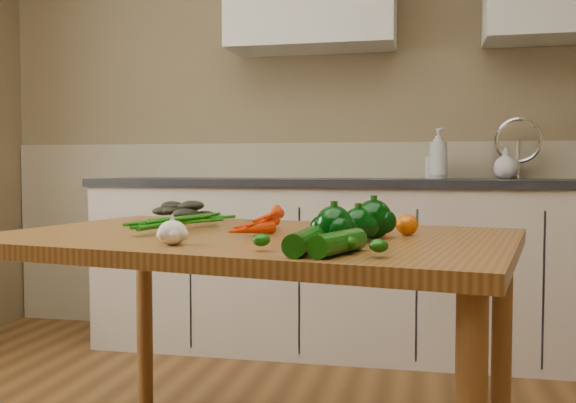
% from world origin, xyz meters
% --- Properties ---
extents(room, '(4.04, 5.04, 2.64)m').
position_xyz_m(room, '(0.00, 0.17, 1.25)').
color(room, brown).
rests_on(room, ground).
extents(counter_run, '(2.84, 0.64, 1.14)m').
position_xyz_m(counter_run, '(0.21, 2.19, 0.46)').
color(counter_run, beige).
rests_on(counter_run, ground).
extents(table, '(1.58, 1.16, 0.77)m').
position_xyz_m(table, '(0.03, 0.62, 0.68)').
color(table, brown).
rests_on(table, ground).
extents(soap_bottle_a, '(0.14, 0.14, 0.26)m').
position_xyz_m(soap_bottle_a, '(0.58, 2.25, 1.03)').
color(soap_bottle_a, silver).
rests_on(soap_bottle_a, counter_run).
extents(soap_bottle_b, '(0.11, 0.11, 0.17)m').
position_xyz_m(soap_bottle_b, '(0.56, 2.34, 0.99)').
color(soap_bottle_b, silver).
rests_on(soap_bottle_b, counter_run).
extents(soap_bottle_c, '(0.16, 0.16, 0.16)m').
position_xyz_m(soap_bottle_c, '(0.92, 2.36, 0.98)').
color(soap_bottle_c, silver).
rests_on(soap_bottle_c, counter_run).
extents(carrot_bunch, '(0.30, 0.25, 0.07)m').
position_xyz_m(carrot_bunch, '(-0.02, 0.65, 0.80)').
color(carrot_bunch, '#E83505').
rests_on(carrot_bunch, table).
extents(leafy_greens, '(0.20, 0.18, 0.10)m').
position_xyz_m(leafy_greens, '(-0.33, 1.00, 0.82)').
color(leafy_greens, black).
rests_on(leafy_greens, table).
extents(garlic_bulb, '(0.07, 0.07, 0.06)m').
position_xyz_m(garlic_bulb, '(-0.08, 0.32, 0.80)').
color(garlic_bulb, white).
rests_on(garlic_bulb, table).
extents(pepper_a, '(0.09, 0.09, 0.09)m').
position_xyz_m(pepper_a, '(0.35, 0.49, 0.81)').
color(pepper_a, black).
rests_on(pepper_a, table).
extents(pepper_b, '(0.10, 0.10, 0.10)m').
position_xyz_m(pepper_b, '(0.38, 0.59, 0.82)').
color(pepper_b, black).
rests_on(pepper_b, table).
extents(pepper_c, '(0.09, 0.09, 0.09)m').
position_xyz_m(pepper_c, '(0.30, 0.40, 0.82)').
color(pepper_c, black).
rests_on(pepper_c, table).
extents(tomato_a, '(0.07, 0.07, 0.07)m').
position_xyz_m(tomato_a, '(0.33, 0.76, 0.80)').
color(tomato_a, '#8E0302').
rests_on(tomato_a, table).
extents(tomato_b, '(0.07, 0.07, 0.06)m').
position_xyz_m(tomato_b, '(0.39, 0.76, 0.80)').
color(tomato_b, '#D25605').
rests_on(tomato_b, table).
extents(tomato_c, '(0.06, 0.06, 0.06)m').
position_xyz_m(tomato_c, '(0.47, 0.67, 0.80)').
color(tomato_c, '#D25605').
rests_on(tomato_c, table).
extents(zucchini_a, '(0.11, 0.20, 0.05)m').
position_xyz_m(zucchini_a, '(0.33, 0.23, 0.79)').
color(zucchini_a, '#0B4006').
rests_on(zucchini_a, table).
extents(zucchini_b, '(0.06, 0.20, 0.05)m').
position_xyz_m(zucchini_b, '(0.26, 0.24, 0.79)').
color(zucchini_b, '#0B4006').
rests_on(zucchini_b, table).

